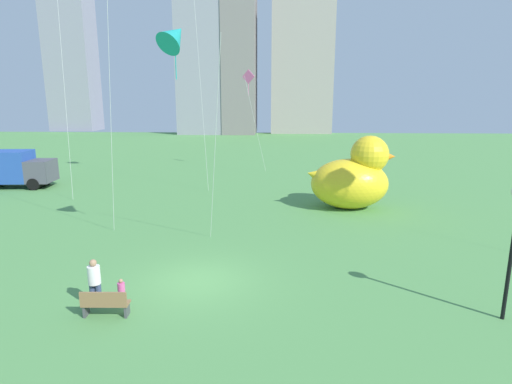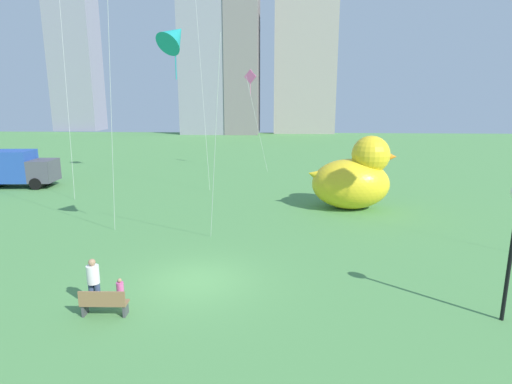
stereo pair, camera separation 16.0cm
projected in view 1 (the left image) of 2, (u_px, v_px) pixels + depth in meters
ground_plane at (197, 281)px, 15.74m from camera, size 140.00×140.00×0.00m
park_bench at (105, 303)px, 13.08m from camera, size 1.48×0.50×0.90m
person_adult at (95, 281)px, 13.64m from camera, size 0.41×0.41×1.66m
person_child at (122, 291)px, 13.73m from camera, size 0.24×0.24×0.98m
giant_inflatable_duck at (353, 178)px, 25.85m from camera, size 5.49×3.53×4.55m
box_truck at (11, 169)px, 32.01m from camera, size 6.13×2.80×2.85m
city_skyline at (215, 53)px, 82.22m from camera, size 58.49×14.65×36.47m
kite_teal at (175, 37)px, 16.90m from camera, size 2.88×2.97×10.00m
kite_pink at (249, 80)px, 37.79m from camera, size 2.21×1.96×9.32m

